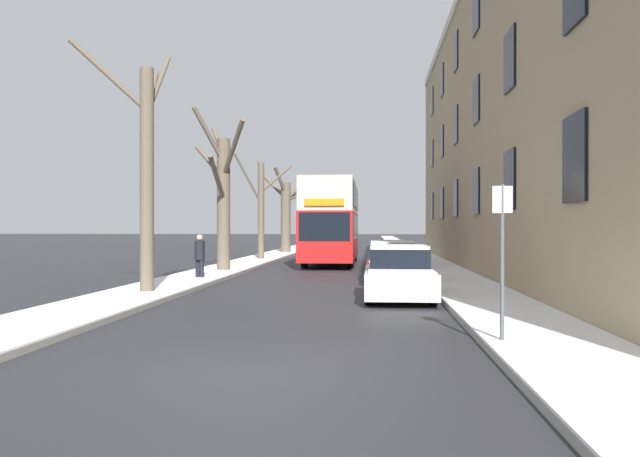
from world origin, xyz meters
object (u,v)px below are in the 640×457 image
at_px(bare_tree_left_3, 287,212).
at_px(double_decker_bus, 332,218).
at_px(oncoming_van, 338,235).
at_px(bare_tree_left_2, 261,207).
at_px(pedestrian_left_sidewalk, 200,256).
at_px(parked_car_0, 399,275).
at_px(parked_car_1, 392,264).
at_px(bare_tree_left_1, 222,195).
at_px(parked_car_2, 388,256).
at_px(bare_tree_left_0, 146,170).
at_px(street_sign_post, 502,255).

xyz_separation_m(bare_tree_left_3, double_decker_bus, (4.04, -11.72, -0.61)).
relative_size(bare_tree_left_3, oncoming_van, 1.15).
bearing_deg(bare_tree_left_2, pedestrian_left_sidewalk, -89.35).
height_order(parked_car_0, parked_car_1, parked_car_0).
distance_m(bare_tree_left_3, pedestrian_left_sidewalk, 22.90).
bearing_deg(bare_tree_left_1, parked_car_2, 19.63).
relative_size(bare_tree_left_1, parked_car_1, 1.72).
relative_size(bare_tree_left_3, parked_car_2, 1.42).
xyz_separation_m(bare_tree_left_2, parked_car_1, (7.18, -13.32, -2.50)).
height_order(bare_tree_left_0, double_decker_bus, bare_tree_left_0).
height_order(parked_car_1, parked_car_2, parked_car_1).
height_order(parked_car_0, oncoming_van, oncoming_van).
bearing_deg(street_sign_post, oncoming_van, 96.83).
bearing_deg(bare_tree_left_1, parked_car_0, -51.47).
xyz_separation_m(parked_car_0, street_sign_post, (1.37, -6.94, 0.86)).
bearing_deg(bare_tree_left_2, bare_tree_left_3, 88.46).
distance_m(bare_tree_left_0, parked_car_0, 7.80).
bearing_deg(pedestrian_left_sidewalk, street_sign_post, 148.01).
distance_m(bare_tree_left_1, double_decker_bus, 8.41).
height_order(bare_tree_left_1, parked_car_0, bare_tree_left_1).
height_order(bare_tree_left_2, oncoming_van, bare_tree_left_2).
bearing_deg(parked_car_1, pedestrian_left_sidewalk, -178.47).
height_order(oncoming_van, pedestrian_left_sidewalk, oncoming_van).
relative_size(parked_car_2, pedestrian_left_sidewalk, 2.59).
distance_m(parked_car_2, street_sign_post, 18.52).
bearing_deg(bare_tree_left_3, parked_car_2, -67.07).
height_order(parked_car_0, pedestrian_left_sidewalk, pedestrian_left_sidewalk).
bearing_deg(parked_car_2, street_sign_post, -85.74).
bearing_deg(street_sign_post, double_decker_bus, 100.45).
xyz_separation_m(bare_tree_left_2, bare_tree_left_3, (0.25, 9.29, -0.10)).
xyz_separation_m(parked_car_0, parked_car_2, (0.00, 11.50, -0.05)).
bearing_deg(street_sign_post, pedestrian_left_sidewalk, 124.95).
relative_size(parked_car_1, pedestrian_left_sidewalk, 2.36).
height_order(oncoming_van, street_sign_post, street_sign_post).
bearing_deg(bare_tree_left_3, pedestrian_left_sidewalk, -90.25).
height_order(bare_tree_left_0, bare_tree_left_1, bare_tree_left_0).
height_order(bare_tree_left_0, street_sign_post, bare_tree_left_0).
distance_m(parked_car_0, oncoming_van, 34.34).
bearing_deg(parked_car_2, bare_tree_left_3, 112.93).
distance_m(bare_tree_left_0, bare_tree_left_1, 8.81).
xyz_separation_m(bare_tree_left_0, parked_car_1, (7.23, 5.11, -2.95)).
distance_m(bare_tree_left_1, parked_car_2, 8.06).
bearing_deg(bare_tree_left_2, street_sign_post, -71.48).
xyz_separation_m(parked_car_2, pedestrian_left_sidewalk, (-7.03, -6.43, 0.31)).
distance_m(parked_car_0, street_sign_post, 7.13).
height_order(bare_tree_left_2, bare_tree_left_3, bare_tree_left_3).
xyz_separation_m(bare_tree_left_0, bare_tree_left_2, (0.05, 18.43, -0.45)).
xyz_separation_m(bare_tree_left_0, bare_tree_left_3, (0.30, 27.73, -0.55)).
xyz_separation_m(double_decker_bus, street_sign_post, (4.26, -23.10, -0.92)).
xyz_separation_m(bare_tree_left_1, parked_car_1, (7.13, -3.70, -2.71)).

